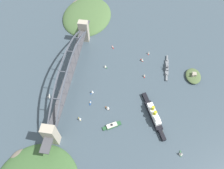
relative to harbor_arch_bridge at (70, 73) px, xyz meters
The scene contains 18 objects.
ground_plane 28.75m from the harbor_arch_bridge, behind, with size 1400.00×1400.00×0.00m, color #3D4C56.
harbor_arch_bridge is the anchor object (origin of this frame).
headland_west_shore 209.38m from the harbor_arch_bridge, behind, with size 155.28×121.46×29.94m.
ocean_liner 172.12m from the harbor_arch_bridge, 72.24° to the left, with size 89.94×46.12×21.65m.
naval_cruiser 198.73m from the harbor_arch_bridge, 108.24° to the left, with size 67.81×7.62×16.93m.
harbor_ferry_steamer 125.88m from the harbor_arch_bridge, 48.47° to the left, with size 22.35×32.85×7.25m.
fort_island_mid_harbor 245.33m from the harbor_arch_bridge, 101.06° to the left, with size 39.57×30.32×13.33m.
seaplane_taxiing_near_bridge 59.67m from the harbor_arch_bridge, 41.07° to the right, with size 9.29×8.06×4.57m.
small_boat_0 147.83m from the harbor_arch_bridge, 103.78° to the left, with size 7.59×4.91×8.87m.
small_boat_1 67.83m from the harbor_arch_bridge, 47.27° to the left, with size 10.23×2.50×2.28m.
small_boat_2 178.63m from the harbor_arch_bridge, 123.60° to the left, with size 7.71×4.51×8.25m.
small_boat_3 88.15m from the harbor_arch_bridge, 23.44° to the left, with size 7.43×7.55×9.10m.
small_boat_4 54.31m from the harbor_arch_bridge, 67.03° to the left, with size 8.83×7.13×9.18m.
small_boat_5 96.48m from the harbor_arch_bridge, 58.29° to the left, with size 8.19×9.79×9.29m.
small_boat_6 127.89m from the harbor_arch_bridge, 147.61° to the left, with size 9.19×5.52×2.07m.
small_boat_7 239.34m from the harbor_arch_bridge, 61.38° to the left, with size 10.35×5.80×10.78m.
small_boat_8 156.42m from the harbor_arch_bridge, 119.30° to the left, with size 7.93×7.20×9.59m.
small_boat_9 79.38m from the harbor_arch_bridge, 128.19° to the left, with size 6.51×8.42×8.47m.
Camera 1 is at (223.10, 112.60, 343.56)m, focal length 33.45 mm.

